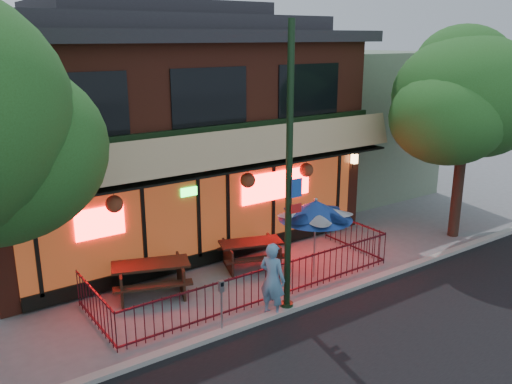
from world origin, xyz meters
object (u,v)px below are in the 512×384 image
Objects in this scene: patio_umbrella at (316,210)px; pedestrian at (272,279)px; street_light at (289,189)px; street_tree_right at (467,90)px; picnic_table_left at (151,274)px; parking_meter_near at (221,298)px; picnic_table_right at (251,250)px.

patio_umbrella is 1.26× the size of pedestrian.
street_light reaches higher than pedestrian.
street_tree_right is 2.90× the size of picnic_table_left.
pedestrian is 1.48m from parking_meter_near.
street_tree_right is 6.87m from patio_umbrella.
picnic_table_left is at bearing 11.85° from pedestrian.
picnic_table_left is 1.03× the size of patio_umbrella.
picnic_table_right is 1.17× the size of pedestrian.
pedestrian is at bearing -114.33° from picnic_table_right.
patio_umbrella is at bearing 31.00° from street_light.
street_light is at bearing -172.99° from street_tree_right.
street_light is at bearing -149.00° from patio_umbrella.
picnic_table_right is 2.46m from patio_umbrella.
street_light reaches higher than patio_umbrella.
picnic_table_right is at bearing -47.93° from pedestrian.
pedestrian reaches higher than picnic_table_left.
street_light is 4.49m from picnic_table_left.
patio_umbrella reaches higher than pedestrian.
picnic_table_right is 0.93× the size of patio_umbrella.
street_light is at bearing -0.08° from parking_meter_near.
street_light is 1.00× the size of street_tree_right.
parking_meter_near is (0.48, -2.80, 0.32)m from picnic_table_left.
street_light is 3.74× the size of pedestrian.
parking_meter_near is (-1.90, 0.00, -2.26)m from street_light.
picnic_table_right is 3.87m from parking_meter_near.
street_light reaches higher than parking_meter_near.
pedestrian is (-2.26, -1.05, -1.07)m from patio_umbrella.
parking_meter_near is at bearing -174.34° from street_tree_right.
street_light is 5.32× the size of parking_meter_near.
street_tree_right reaches higher than picnic_table_right.
street_light reaches higher than picnic_table_left.
picnic_table_left is at bearing 179.09° from picnic_table_right.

